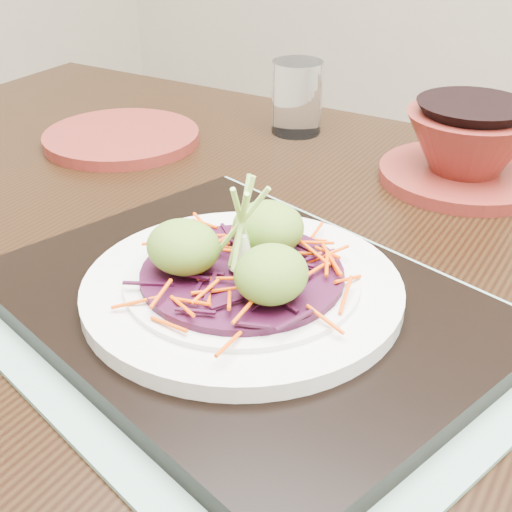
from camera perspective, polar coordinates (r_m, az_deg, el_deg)
The scene contains 11 objects.
dining_table at distance 0.69m, azimuth 0.44°, elevation -7.82°, with size 1.27×0.85×0.79m.
placemat at distance 0.55m, azimuth -1.07°, elevation -4.90°, with size 0.43×0.34×0.00m, color gray.
serving_tray at distance 0.55m, azimuth -1.08°, elevation -4.02°, with size 0.37×0.28×0.02m, color black.
white_plate at distance 0.54m, azimuth -1.10°, elevation -2.57°, with size 0.24×0.24×0.02m.
cabbage_bed at distance 0.53m, azimuth -1.11°, elevation -1.45°, with size 0.15×0.15×0.01m, color #390B27.
carrot_julienne at distance 0.53m, azimuth -1.12°, elevation -0.76°, with size 0.19×0.19×0.01m, color #EB4904, non-canonical shape.
guacamole_scoops at distance 0.52m, azimuth -1.17°, elevation 0.55°, with size 0.13×0.12×0.04m.
scallion_garnish at distance 0.51m, azimuth -1.16°, elevation 2.39°, with size 0.06×0.06×0.08m, color #9BCF52, non-canonical shape.
terracotta_side_plate at distance 0.91m, azimuth -10.71°, elevation 9.30°, with size 0.19×0.19×0.01m, color maroon.
water_glass at distance 0.92m, azimuth 3.29°, elevation 12.55°, with size 0.06×0.06×0.09m, color white.
terracotta_bowl_set at distance 0.81m, azimuth 16.51°, elevation 8.02°, with size 0.24×0.24×0.08m.
Camera 1 is at (0.18, -0.57, 1.10)m, focal length 50.00 mm.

